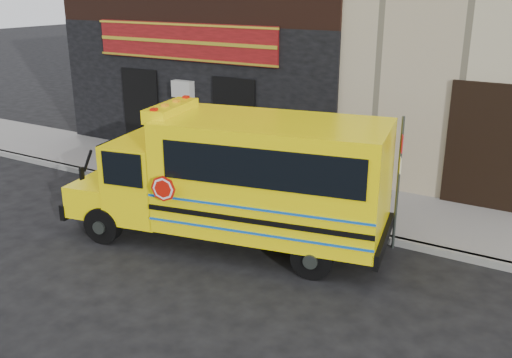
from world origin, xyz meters
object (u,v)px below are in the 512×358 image
object	(u,v)px
bicycle	(151,197)
cyclist	(154,184)
sign_pole	(399,178)
school_bus	(242,177)

from	to	relation	value
bicycle	cyclist	distance (m)	0.32
cyclist	bicycle	bearing A→B (deg)	121.00
bicycle	cyclist	bearing A→B (deg)	-52.37
sign_pole	cyclist	bearing A→B (deg)	-165.93
cyclist	school_bus	bearing A→B (deg)	-100.96
sign_pole	bicycle	size ratio (longest dim) A/B	1.51
school_bus	bicycle	world-z (taller)	school_bus
bicycle	school_bus	bearing A→B (deg)	-93.17
sign_pole	cyclist	distance (m)	5.53
cyclist	sign_pole	bearing A→B (deg)	-85.00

